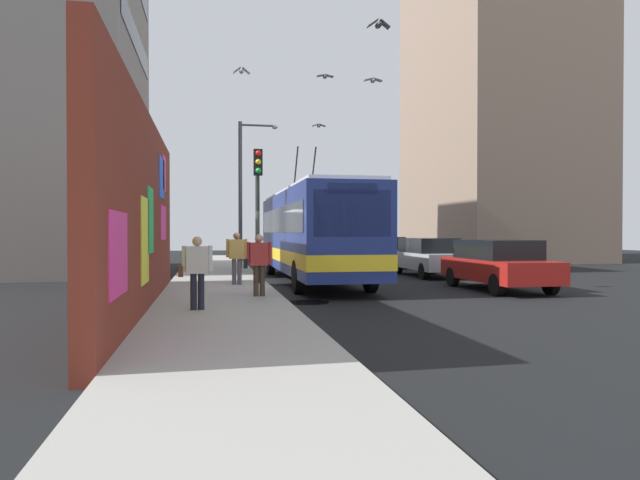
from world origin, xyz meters
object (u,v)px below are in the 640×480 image
at_px(parked_car_navy, 383,251).
at_px(pedestrian_midblock, 237,254).
at_px(pedestrian_at_curb, 259,260).
at_px(pedestrian_near_wall, 197,267).
at_px(traffic_light, 258,193).
at_px(parked_car_red, 498,264).
at_px(city_bus, 312,231).
at_px(parked_car_silver, 428,256).
at_px(street_lamp, 245,184).

height_order(parked_car_navy, pedestrian_midblock, pedestrian_midblock).
distance_m(pedestrian_at_curb, pedestrian_midblock, 3.48).
height_order(pedestrian_near_wall, traffic_light, traffic_light).
distance_m(pedestrian_at_curb, pedestrian_near_wall, 2.84).
relative_size(pedestrian_at_curb, pedestrian_near_wall, 1.02).
xyz_separation_m(parked_car_red, traffic_light, (2.01, 7.35, 2.24)).
xyz_separation_m(city_bus, pedestrian_at_curb, (-5.62, 2.43, -0.76)).
xyz_separation_m(parked_car_navy, traffic_light, (-10.13, 7.35, 2.25)).
distance_m(pedestrian_midblock, pedestrian_near_wall, 5.95).
height_order(parked_car_silver, pedestrian_near_wall, pedestrian_near_wall).
height_order(city_bus, pedestrian_at_curb, city_bus).
bearing_deg(traffic_light, parked_car_silver, -62.74).
height_order(parked_car_silver, parked_car_navy, same).
height_order(parked_car_silver, street_lamp, street_lamp).
bearing_deg(street_lamp, pedestrian_midblock, 174.87).
distance_m(city_bus, street_lamp, 7.26).
xyz_separation_m(city_bus, street_lamp, (6.60, 2.05, 2.23)).
xyz_separation_m(pedestrian_near_wall, street_lamp, (14.60, -1.92, 3.02)).
relative_size(city_bus, traffic_light, 2.76).
distance_m(parked_car_silver, pedestrian_at_curb, 10.62).
relative_size(parked_car_red, traffic_light, 1.05).
bearing_deg(parked_car_red, traffic_light, 74.73).
distance_m(parked_car_red, pedestrian_near_wall, 9.99).
bearing_deg(street_lamp, parked_car_navy, -78.21).
bearing_deg(pedestrian_near_wall, pedestrian_at_curb, -32.75).
distance_m(parked_car_navy, traffic_light, 12.72).
relative_size(parked_car_navy, traffic_light, 1.00).
bearing_deg(parked_car_red, pedestrian_at_curb, 101.77).
height_order(city_bus, parked_car_navy, city_bus).
height_order(pedestrian_midblock, pedestrian_near_wall, pedestrian_midblock).
bearing_deg(parked_car_navy, pedestrian_near_wall, 150.38).
xyz_separation_m(parked_car_red, street_lamp, (10.63, 7.25, 3.25)).
bearing_deg(pedestrian_midblock, pedestrian_near_wall, 169.06).
bearing_deg(street_lamp, traffic_light, 179.31).
bearing_deg(parked_car_red, street_lamp, 34.30).
bearing_deg(traffic_light, parked_car_navy, -35.96).
distance_m(parked_car_navy, pedestrian_at_curb, 15.71).
relative_size(city_bus, pedestrian_midblock, 7.26).
bearing_deg(pedestrian_midblock, parked_car_navy, -38.02).
bearing_deg(city_bus, parked_car_navy, -32.66).
height_order(parked_car_navy, pedestrian_near_wall, pedestrian_near_wall).
height_order(parked_car_navy, traffic_light, traffic_light).
bearing_deg(parked_car_silver, parked_car_red, -180.00).
distance_m(city_bus, pedestrian_near_wall, 8.97).
bearing_deg(parked_car_navy, traffic_light, 144.04).
bearing_deg(parked_car_silver, street_lamp, 56.30).
height_order(parked_car_red, traffic_light, traffic_light).
bearing_deg(parked_car_silver, traffic_light, 117.26).
height_order(parked_car_red, pedestrian_near_wall, pedestrian_near_wall).
xyz_separation_m(parked_car_navy, pedestrian_midblock, (-10.27, 8.03, 0.29)).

